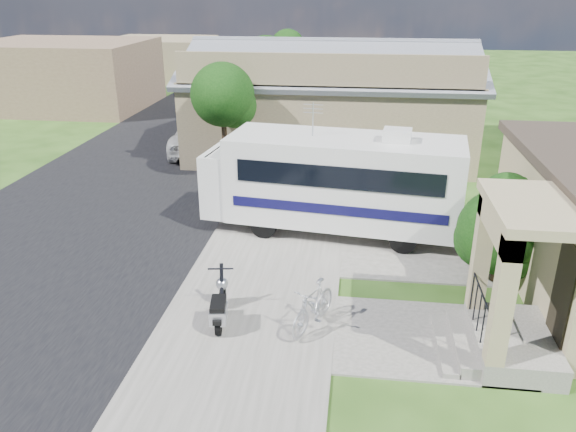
# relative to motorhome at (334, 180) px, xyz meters

# --- Properties ---
(ground) EXTENTS (120.00, 120.00, 0.00)m
(ground) POSITION_rel_motorhome_xyz_m (-0.65, -4.59, -1.70)
(ground) COLOR #203F11
(street_slab) EXTENTS (9.00, 80.00, 0.02)m
(street_slab) POSITION_rel_motorhome_xyz_m (-8.15, 5.41, -1.69)
(street_slab) COLOR black
(street_slab) RESTS_ON ground
(sidewalk_slab) EXTENTS (4.00, 80.00, 0.06)m
(sidewalk_slab) POSITION_rel_motorhome_xyz_m (-1.65, 5.41, -1.67)
(sidewalk_slab) COLOR #5F5D56
(sidewalk_slab) RESTS_ON ground
(driveway_slab) EXTENTS (7.00, 6.00, 0.05)m
(driveway_slab) POSITION_rel_motorhome_xyz_m (0.85, -0.09, -1.67)
(driveway_slab) COLOR #5F5D56
(driveway_slab) RESTS_ON ground
(walk_slab) EXTENTS (4.00, 3.00, 0.05)m
(walk_slab) POSITION_rel_motorhome_xyz_m (2.35, -5.59, -1.67)
(walk_slab) COLOR #5F5D56
(walk_slab) RESTS_ON ground
(warehouse) EXTENTS (12.50, 8.40, 5.04)m
(warehouse) POSITION_rel_motorhome_xyz_m (-0.65, 9.38, 0.29)
(warehouse) COLOR #78674B
(warehouse) RESTS_ON ground
(distant_bldg_far) EXTENTS (10.00, 8.00, 4.00)m
(distant_bldg_far) POSITION_rel_motorhome_xyz_m (-17.65, 17.41, 0.30)
(distant_bldg_far) COLOR brown
(distant_bldg_far) RESTS_ON ground
(distant_bldg_near) EXTENTS (8.00, 7.00, 3.20)m
(distant_bldg_near) POSITION_rel_motorhome_xyz_m (-15.65, 29.41, -0.10)
(distant_bldg_near) COLOR #78674B
(distant_bldg_near) RESTS_ON ground
(street_tree_a) EXTENTS (2.44, 2.40, 4.58)m
(street_tree_a) POSITION_rel_motorhome_xyz_m (-4.35, 4.46, 1.55)
(street_tree_a) COLOR black
(street_tree_a) RESTS_ON ground
(street_tree_b) EXTENTS (2.44, 2.40, 4.73)m
(street_tree_b) POSITION_rel_motorhome_xyz_m (-4.35, 14.46, 1.69)
(street_tree_b) COLOR black
(street_tree_b) RESTS_ON ground
(street_tree_c) EXTENTS (2.44, 2.40, 4.42)m
(street_tree_c) POSITION_rel_motorhome_xyz_m (-4.35, 23.46, 1.41)
(street_tree_c) COLOR black
(street_tree_c) RESTS_ON ground
(motorhome) EXTENTS (7.96, 3.37, 3.96)m
(motorhome) POSITION_rel_motorhome_xyz_m (0.00, 0.00, 0.00)
(motorhome) COLOR silver
(motorhome) RESTS_ON ground
(shrub) EXTENTS (2.43, 2.32, 2.98)m
(shrub) POSITION_rel_motorhome_xyz_m (4.41, -2.68, -0.18)
(shrub) COLOR black
(shrub) RESTS_ON ground
(scooter) EXTENTS (0.66, 1.69, 1.11)m
(scooter) POSITION_rel_motorhome_xyz_m (-2.25, -5.58, -1.20)
(scooter) COLOR black
(scooter) RESTS_ON ground
(bicycle) EXTENTS (1.20, 1.84, 1.08)m
(bicycle) POSITION_rel_motorhome_xyz_m (-0.15, -5.51, -1.16)
(bicycle) COLOR #AFB1B7
(bicycle) RESTS_ON ground
(pickup_truck) EXTENTS (3.26, 5.65, 1.48)m
(pickup_truck) POSITION_rel_motorhome_xyz_m (-6.55, 8.45, -0.96)
(pickup_truck) COLOR silver
(pickup_truck) RESTS_ON ground
(van) EXTENTS (3.17, 6.61, 1.86)m
(van) POSITION_rel_motorhome_xyz_m (-7.28, 15.47, -0.77)
(van) COLOR silver
(van) RESTS_ON ground
(garden_hose) EXTENTS (0.39, 0.39, 0.17)m
(garden_hose) POSITION_rel_motorhome_xyz_m (3.17, -4.85, -1.61)
(garden_hose) COLOR #125B1F
(garden_hose) RESTS_ON ground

